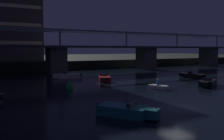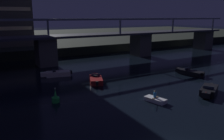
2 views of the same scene
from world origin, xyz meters
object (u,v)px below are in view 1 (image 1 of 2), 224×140
(tower_central, at_px, (17,17))
(speedboat_far_left, at_px, (208,83))
(speedboat_mid_left, at_px, (193,76))
(speedboat_near_right, at_px, (104,78))
(channel_buoy, at_px, (70,85))
(dinghy_with_paddler, at_px, (158,87))
(river_bridge, at_px, (56,54))
(speedboat_near_left, at_px, (126,111))
(speedboat_near_center, at_px, (68,76))

(tower_central, relative_size, speedboat_far_left, 4.95)
(speedboat_mid_left, bearing_deg, speedboat_near_right, 165.17)
(speedboat_near_right, distance_m, channel_buoy, 9.34)
(tower_central, relative_size, speedboat_mid_left, 4.63)
(tower_central, distance_m, speedboat_far_left, 53.62)
(dinghy_with_paddler, bearing_deg, river_bridge, 101.41)
(speedboat_far_left, bearing_deg, tower_central, 110.69)
(river_bridge, distance_m, tower_central, 22.84)
(speedboat_far_left, bearing_deg, speedboat_near_left, -157.46)
(river_bridge, bearing_deg, channel_buoy, -102.24)
(river_bridge, distance_m, channel_buoy, 22.24)
(river_bridge, distance_m, dinghy_with_paddler, 28.08)
(speedboat_near_center, bearing_deg, river_bridge, 85.03)
(speedboat_near_right, xyz_separation_m, channel_buoy, (-7.82, -5.11, 0.06))
(tower_central, bearing_deg, channel_buoy, -89.79)
(speedboat_near_left, distance_m, channel_buoy, 14.95)
(river_bridge, height_order, speedboat_far_left, river_bridge)
(river_bridge, distance_m, speedboat_far_left, 31.78)
(dinghy_with_paddler, bearing_deg, speedboat_mid_left, 26.16)
(speedboat_near_right, height_order, dinghy_with_paddler, dinghy_with_paddler)
(tower_central, bearing_deg, speedboat_near_center, -82.41)
(tower_central, height_order, speedboat_mid_left, tower_central)
(speedboat_near_right, relative_size, speedboat_mid_left, 0.97)
(speedboat_near_right, height_order, speedboat_mid_left, same)
(speedboat_near_center, xyz_separation_m, speedboat_near_right, (4.02, -6.61, 0.00))
(speedboat_near_right, bearing_deg, channel_buoy, -146.82)
(speedboat_far_left, height_order, dinghy_with_paddler, dinghy_with_paddler)
(speedboat_near_center, xyz_separation_m, dinghy_with_paddler, (6.35, -17.56, -0.14))
(river_bridge, height_order, speedboat_near_center, river_bridge)
(river_bridge, xyz_separation_m, channel_buoy, (-4.65, -21.43, -3.70))
(tower_central, bearing_deg, speedboat_near_left, -90.60)
(channel_buoy, bearing_deg, river_bridge, 77.76)
(tower_central, bearing_deg, speedboat_far_left, -69.31)
(river_bridge, bearing_deg, speedboat_near_center, -94.97)
(speedboat_near_left, bearing_deg, tower_central, 89.40)
(speedboat_near_left, relative_size, channel_buoy, 2.73)
(speedboat_mid_left, bearing_deg, tower_central, 120.60)
(speedboat_near_center, height_order, speedboat_mid_left, same)
(speedboat_near_right, distance_m, speedboat_mid_left, 16.54)
(speedboat_near_right, bearing_deg, dinghy_with_paddler, -77.99)
(tower_central, xyz_separation_m, speedboat_mid_left, (23.97, -40.53, -13.73))
(tower_central, height_order, dinghy_with_paddler, tower_central)
(speedboat_near_left, xyz_separation_m, speedboat_near_right, (8.57, 20.05, 0.00))
(river_bridge, height_order, speedboat_near_right, river_bridge)
(river_bridge, bearing_deg, speedboat_near_left, -98.44)
(river_bridge, distance_m, speedboat_near_center, 10.44)
(channel_buoy, bearing_deg, speedboat_near_center, 72.03)
(river_bridge, relative_size, channel_buoy, 58.32)
(speedboat_near_left, distance_m, speedboat_mid_left, 29.21)
(channel_buoy, xyz_separation_m, dinghy_with_paddler, (10.15, -5.83, -0.20))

